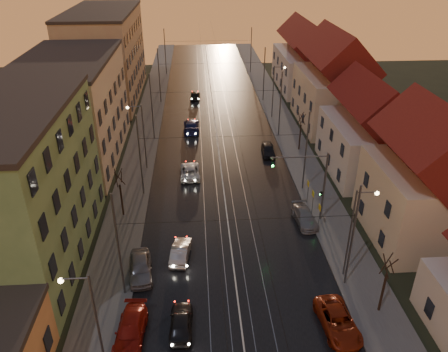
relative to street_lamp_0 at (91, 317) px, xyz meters
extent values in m
cube|color=black|center=(9.10, 38.00, -4.87)|extent=(16.00, 120.00, 0.04)
cube|color=#4C4C4C|center=(-0.90, 38.00, -4.81)|extent=(4.00, 120.00, 0.15)
cube|color=#4C4C4C|center=(19.10, 38.00, -4.81)|extent=(4.00, 120.00, 0.15)
cube|color=gray|center=(6.90, 38.00, -4.83)|extent=(0.06, 120.00, 0.03)
cube|color=gray|center=(8.33, 38.00, -4.83)|extent=(0.06, 120.00, 0.03)
cube|color=gray|center=(9.87, 38.00, -4.83)|extent=(0.06, 120.00, 0.03)
cube|color=gray|center=(11.30, 38.00, -4.83)|extent=(0.06, 120.00, 0.03)
cube|color=#5A8756|center=(-8.40, 12.00, 1.61)|extent=(10.00, 18.00, 13.00)
cube|color=beige|center=(-8.40, 32.00, 1.11)|extent=(10.00, 20.00, 12.00)
cube|color=tan|center=(-8.40, 56.00, 2.11)|extent=(10.00, 24.00, 14.00)
cube|color=beige|center=(26.10, 13.00, -1.39)|extent=(8.50, 10.00, 7.00)
pyramid|color=#5B1614|center=(26.10, 13.00, 4.01)|extent=(8.67, 10.20, 3.80)
cube|color=silver|center=(26.10, 26.00, -1.89)|extent=(9.00, 12.00, 6.00)
pyramid|color=#5B1614|center=(26.10, 26.00, 2.71)|extent=(9.18, 12.24, 3.20)
cube|color=beige|center=(26.10, 41.00, -1.14)|extent=(9.00, 14.00, 7.50)
pyramid|color=#5B1614|center=(26.10, 41.00, 4.61)|extent=(9.18, 14.28, 4.00)
cube|color=silver|center=(26.10, 59.00, -1.64)|extent=(9.00, 16.00, 6.50)
pyramid|color=#5B1614|center=(26.10, 59.00, 3.36)|extent=(9.18, 16.32, 3.50)
cylinder|color=#595B60|center=(0.50, 7.00, -0.39)|extent=(0.16, 0.16, 9.00)
cylinder|color=#595B60|center=(17.70, 7.00, -0.39)|extent=(0.16, 0.16, 9.00)
cylinder|color=#595B60|center=(0.50, 22.00, -0.39)|extent=(0.16, 0.16, 9.00)
cylinder|color=#595B60|center=(17.70, 22.00, -0.39)|extent=(0.16, 0.16, 9.00)
cylinder|color=#595B60|center=(0.50, 37.00, -0.39)|extent=(0.16, 0.16, 9.00)
cylinder|color=#595B60|center=(17.70, 37.00, -0.39)|extent=(0.16, 0.16, 9.00)
cylinder|color=#595B60|center=(0.50, 52.00, -0.39)|extent=(0.16, 0.16, 9.00)
cylinder|color=#595B60|center=(17.70, 52.00, -0.39)|extent=(0.16, 0.16, 9.00)
cylinder|color=#595B60|center=(0.50, 70.00, -0.39)|extent=(0.16, 0.16, 9.00)
cylinder|color=#595B60|center=(17.70, 70.00, -0.39)|extent=(0.16, 0.16, 9.00)
cylinder|color=#595B60|center=(0.30, 0.00, -0.89)|extent=(0.14, 0.14, 8.00)
cylinder|color=#595B60|center=(-0.50, 0.00, 2.91)|extent=(1.60, 0.10, 0.10)
sphere|color=#FFD88C|center=(-1.22, 0.00, 2.81)|extent=(0.32, 0.32, 0.32)
cylinder|color=#595B60|center=(17.90, 8.00, -0.89)|extent=(0.14, 0.14, 8.00)
cylinder|color=#595B60|center=(18.70, 8.00, 2.91)|extent=(1.60, 0.10, 0.10)
sphere|color=#FFD88C|center=(19.42, 8.00, 2.81)|extent=(0.32, 0.32, 0.32)
cylinder|color=#595B60|center=(0.30, 28.00, -0.89)|extent=(0.14, 0.14, 8.00)
cylinder|color=#595B60|center=(-0.50, 28.00, 2.91)|extent=(1.60, 0.10, 0.10)
sphere|color=#FFD88C|center=(-1.22, 28.00, 2.81)|extent=(0.32, 0.32, 0.32)
cylinder|color=#595B60|center=(17.90, 44.00, -0.89)|extent=(0.14, 0.14, 8.00)
cylinder|color=#595B60|center=(18.70, 44.00, 2.91)|extent=(1.60, 0.10, 0.10)
sphere|color=#FFD88C|center=(19.42, 44.00, 2.81)|extent=(0.32, 0.32, 0.32)
cylinder|color=#595B60|center=(18.10, 16.00, -1.29)|extent=(0.20, 0.20, 7.20)
cylinder|color=#595B60|center=(15.50, 16.00, 2.01)|extent=(5.20, 0.14, 0.14)
imported|color=black|center=(13.10, 16.00, 1.41)|extent=(0.15, 0.18, 0.90)
sphere|color=#19FF3F|center=(13.10, 15.88, 1.26)|extent=(0.20, 0.20, 0.20)
cylinder|color=black|center=(-1.10, 18.00, -3.14)|extent=(0.18, 0.18, 3.50)
cylinder|color=black|center=(-0.86, 18.09, -0.59)|extent=(0.37, 0.92, 1.61)
cylinder|color=black|center=(-1.18, 18.23, -0.59)|extent=(0.91, 0.40, 1.61)
cylinder|color=black|center=(-1.33, 17.91, -0.59)|extent=(0.37, 0.92, 1.61)
cylinder|color=black|center=(-0.97, 17.78, -0.59)|extent=(0.84, 0.54, 1.62)
cylinder|color=black|center=(19.30, 4.00, -3.14)|extent=(0.18, 0.18, 3.50)
cylinder|color=black|center=(19.54, 4.09, -0.59)|extent=(0.37, 0.92, 1.61)
cylinder|color=black|center=(19.22, 4.23, -0.59)|extent=(0.91, 0.40, 1.61)
cylinder|color=black|center=(19.07, 3.91, -0.59)|extent=(0.37, 0.92, 1.61)
cylinder|color=black|center=(19.43, 3.78, -0.59)|extent=(0.84, 0.54, 1.62)
cylinder|color=black|center=(19.50, 32.00, -3.14)|extent=(0.18, 0.18, 3.50)
cylinder|color=black|center=(19.74, 32.09, -0.59)|extent=(0.37, 0.92, 1.61)
cylinder|color=black|center=(19.42, 32.23, -0.59)|extent=(0.91, 0.40, 1.61)
cylinder|color=black|center=(19.27, 31.91, -0.59)|extent=(0.37, 0.92, 1.61)
cylinder|color=black|center=(19.63, 31.78, -0.59)|extent=(0.84, 0.54, 1.62)
imported|color=black|center=(4.91, 3.26, -4.21)|extent=(1.69, 3.98, 1.34)
imported|color=#ABACB0|center=(4.70, 11.13, -4.23)|extent=(1.91, 4.16, 1.32)
imported|color=#BEBEBE|center=(5.46, 25.86, -4.23)|extent=(2.31, 4.80, 1.32)
imported|color=#181D4A|center=(5.60, 39.45, -4.11)|extent=(2.21, 5.38, 1.56)
imported|color=black|center=(6.23, 53.70, -4.21)|extent=(1.73, 4.04, 1.36)
imported|color=maroon|center=(1.50, 2.77, -4.21)|extent=(2.20, 4.77, 1.35)
imported|color=gray|center=(1.50, 9.14, -4.12)|extent=(2.30, 4.66, 1.53)
imported|color=maroon|center=(15.79, 2.62, -4.21)|extent=(2.59, 4.99, 1.34)
imported|color=gray|center=(16.48, 15.67, -4.25)|extent=(2.11, 4.48, 1.26)
imported|color=black|center=(15.30, 30.94, -4.20)|extent=(1.83, 4.08, 1.36)
camera|label=1|loc=(6.46, -18.67, 19.07)|focal=35.00mm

